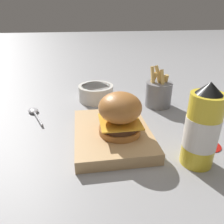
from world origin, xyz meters
TOP-DOWN VIEW (x-y plane):
  - ground_plane at (0.00, 0.00)m, footprint 6.00×6.00m
  - serving_board at (-0.04, 0.03)m, footprint 0.26×0.20m
  - burger at (-0.06, 0.01)m, footprint 0.11×0.11m
  - ketchup_bottle at (-0.17, -0.14)m, footprint 0.07×0.07m
  - fries_basket at (0.16, -0.17)m, footprint 0.09×0.09m
  - side_bowl at (0.25, 0.05)m, footprint 0.13×0.13m
  - spoon at (0.15, 0.27)m, footprint 0.14×0.07m
  - ketchup_puddle at (-0.11, -0.21)m, footprint 0.06×0.06m

SIDE VIEW (x-z plane):
  - ground_plane at x=0.00m, z-range 0.00..0.00m
  - ketchup_puddle at x=-0.11m, z-range 0.00..0.00m
  - spoon at x=0.15m, z-range 0.00..0.01m
  - serving_board at x=-0.04m, z-range 0.00..0.03m
  - side_bowl at x=0.25m, z-range 0.00..0.06m
  - fries_basket at x=0.16m, z-range -0.03..0.12m
  - burger at x=-0.06m, z-range 0.03..0.14m
  - ketchup_bottle at x=-0.17m, z-range -0.01..0.19m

